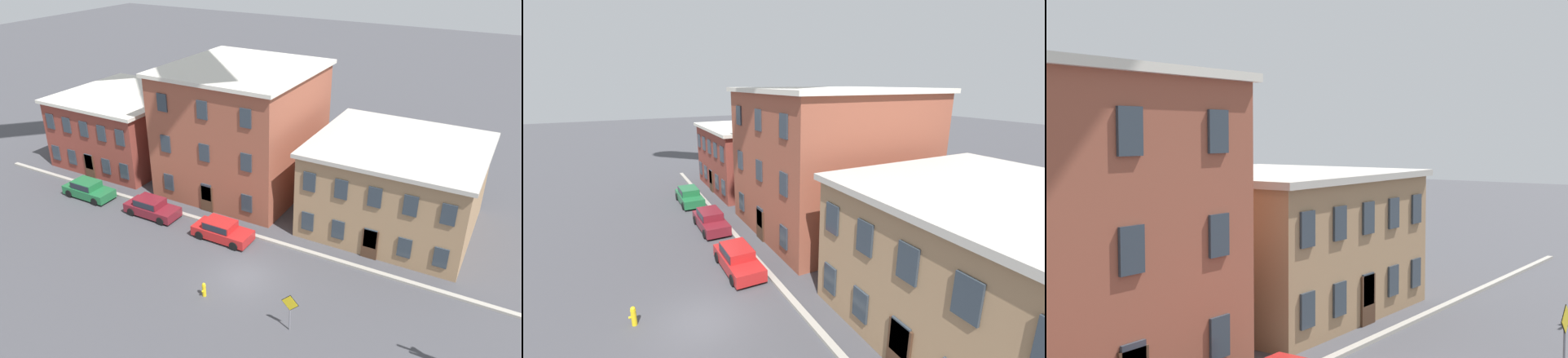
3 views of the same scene
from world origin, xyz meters
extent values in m
plane|color=#424247|center=(0.00, 0.00, 0.00)|extent=(200.00, 200.00, 0.00)
cube|color=#9E998E|center=(0.00, 4.50, 0.08)|extent=(56.00, 0.36, 0.16)
cube|color=brown|center=(-19.60, 11.21, 3.08)|extent=(10.42, 10.41, 6.17)
cube|color=silver|center=(-19.60, 11.21, 6.32)|extent=(10.92, 10.91, 0.30)
cube|color=#2D3842|center=(-23.77, 5.94, 1.54)|extent=(0.90, 0.10, 1.40)
cube|color=#2D3842|center=(-23.77, 5.94, 4.62)|extent=(0.90, 0.10, 1.40)
cube|color=#2D3842|center=(-21.68, 5.94, 1.54)|extent=(0.90, 0.10, 1.40)
cube|color=#2D3842|center=(-21.68, 5.94, 4.62)|extent=(0.90, 0.10, 1.40)
cube|color=#2D3842|center=(-19.60, 5.94, 1.54)|extent=(0.90, 0.10, 1.40)
cube|color=#2D3842|center=(-19.60, 5.94, 4.62)|extent=(0.90, 0.10, 1.40)
cube|color=#2D3842|center=(-17.52, 5.94, 1.54)|extent=(0.90, 0.10, 1.40)
cube|color=#2D3842|center=(-17.52, 5.94, 4.62)|extent=(0.90, 0.10, 1.40)
cube|color=#2D3842|center=(-15.43, 5.94, 1.54)|extent=(0.90, 0.10, 1.40)
cube|color=#2D3842|center=(-15.43, 5.94, 4.62)|extent=(0.90, 0.10, 1.40)
cube|color=#472D1E|center=(-19.60, 5.94, 1.10)|extent=(1.10, 0.10, 2.20)
cube|color=brown|center=(-6.92, 11.64, 5.05)|extent=(11.01, 11.29, 10.09)
cube|color=silver|center=(-6.92, 11.64, 10.24)|extent=(11.51, 11.79, 0.30)
cube|color=#2D3842|center=(-10.59, 5.94, 1.68)|extent=(0.90, 0.10, 1.40)
cube|color=#2D3842|center=(-10.59, 5.94, 5.05)|extent=(0.90, 0.10, 1.40)
cube|color=#2D3842|center=(-10.59, 5.94, 8.41)|extent=(0.90, 0.10, 1.40)
cube|color=#2D3842|center=(-6.92, 5.94, 1.68)|extent=(0.90, 0.10, 1.40)
cube|color=#2D3842|center=(-6.92, 5.94, 5.05)|extent=(0.90, 0.10, 1.40)
cube|color=#2D3842|center=(-6.92, 5.94, 8.41)|extent=(0.90, 0.10, 1.40)
cube|color=#2D3842|center=(-3.25, 5.94, 1.68)|extent=(0.90, 0.10, 1.40)
cube|color=#2D3842|center=(-3.25, 5.94, 5.05)|extent=(0.90, 0.10, 1.40)
cube|color=#2D3842|center=(-3.25, 5.94, 8.41)|extent=(0.90, 0.10, 1.40)
cube|color=#472D1E|center=(-6.92, 5.94, 1.10)|extent=(1.10, 0.10, 2.20)
cube|color=#9E7A56|center=(6.36, 11.31, 3.13)|extent=(11.49, 10.62, 6.26)
cube|color=#B7B2A8|center=(6.36, 11.31, 6.41)|extent=(11.99, 11.12, 0.30)
cube|color=#2D3842|center=(1.76, 5.94, 1.57)|extent=(0.90, 0.10, 1.40)
cube|color=#2D3842|center=(1.76, 5.94, 4.70)|extent=(0.90, 0.10, 1.40)
cube|color=#2D3842|center=(4.06, 5.94, 1.57)|extent=(0.90, 0.10, 1.40)
cube|color=#2D3842|center=(4.06, 5.94, 4.70)|extent=(0.90, 0.10, 1.40)
cube|color=#2D3842|center=(6.36, 5.94, 1.57)|extent=(0.90, 0.10, 1.40)
cube|color=#2D3842|center=(6.36, 5.94, 4.70)|extent=(0.90, 0.10, 1.40)
cube|color=#2D3842|center=(8.66, 5.94, 1.57)|extent=(0.90, 0.10, 1.40)
cube|color=#2D3842|center=(8.66, 5.94, 4.70)|extent=(0.90, 0.10, 1.40)
cube|color=#2D3842|center=(10.95, 5.94, 1.57)|extent=(0.90, 0.10, 1.40)
cube|color=#2D3842|center=(10.95, 5.94, 4.70)|extent=(0.90, 0.10, 1.40)
cube|color=#472D1E|center=(6.36, 5.94, 1.10)|extent=(1.10, 0.10, 2.20)
cube|color=#1E6638|center=(-16.89, 3.14, 0.53)|extent=(4.40, 1.80, 0.70)
cube|color=#1E6638|center=(-17.09, 3.14, 1.15)|extent=(2.20, 1.51, 0.55)
cube|color=#1E232D|center=(-17.09, 3.14, 1.15)|extent=(2.02, 1.58, 0.48)
cylinder|color=black|center=(-15.44, 3.99, 0.33)|extent=(0.66, 0.22, 0.66)
cylinder|color=black|center=(-15.44, 2.29, 0.33)|extent=(0.66, 0.22, 0.66)
cylinder|color=black|center=(-18.34, 3.99, 0.33)|extent=(0.66, 0.22, 0.66)
cylinder|color=black|center=(-18.34, 2.29, 0.33)|extent=(0.66, 0.22, 0.66)
cube|color=maroon|center=(-10.25, 3.32, 0.53)|extent=(4.40, 1.80, 0.70)
cube|color=maroon|center=(-10.45, 3.32, 1.15)|extent=(2.20, 1.51, 0.55)
cube|color=#1E232D|center=(-10.45, 3.32, 1.15)|extent=(2.02, 1.58, 0.48)
cylinder|color=black|center=(-8.80, 4.17, 0.33)|extent=(0.66, 0.22, 0.66)
cylinder|color=black|center=(-8.80, 2.47, 0.33)|extent=(0.66, 0.22, 0.66)
cylinder|color=black|center=(-11.70, 4.17, 0.33)|extent=(0.66, 0.22, 0.66)
cylinder|color=black|center=(-11.70, 2.47, 0.33)|extent=(0.66, 0.22, 0.66)
cube|color=#B21E1E|center=(-3.62, 3.14, 0.53)|extent=(4.40, 1.80, 0.70)
cube|color=#B21E1E|center=(-3.82, 3.14, 1.15)|extent=(2.20, 1.51, 0.55)
cube|color=#1E232D|center=(-3.82, 3.14, 1.15)|extent=(2.02, 1.58, 0.48)
cylinder|color=black|center=(-2.17, 3.99, 0.33)|extent=(0.66, 0.22, 0.66)
cylinder|color=black|center=(-2.17, 2.29, 0.33)|extent=(0.66, 0.22, 0.66)
cylinder|color=black|center=(-5.07, 3.99, 0.33)|extent=(0.66, 0.22, 0.66)
cylinder|color=black|center=(-5.07, 2.29, 0.33)|extent=(0.66, 0.22, 0.66)
cylinder|color=slate|center=(4.71, -2.90, 1.13)|extent=(0.08, 0.08, 2.26)
cube|color=yellow|center=(4.71, -2.93, 1.91)|extent=(0.98, 0.03, 0.98)
cube|color=black|center=(4.71, -2.92, 1.91)|extent=(1.06, 0.02, 1.06)
cylinder|color=yellow|center=(-1.14, -2.79, 0.40)|extent=(0.24, 0.24, 0.80)
sphere|color=yellow|center=(-1.14, -2.79, 0.85)|extent=(0.22, 0.22, 0.22)
cylinder|color=yellow|center=(-1.14, -2.95, 0.45)|extent=(0.10, 0.12, 0.10)
camera|label=1|loc=(13.89, -22.77, 20.16)|focal=35.00mm
camera|label=2|loc=(14.13, -2.82, 10.77)|focal=24.00mm
camera|label=3|loc=(-20.72, -9.84, 8.35)|focal=50.00mm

